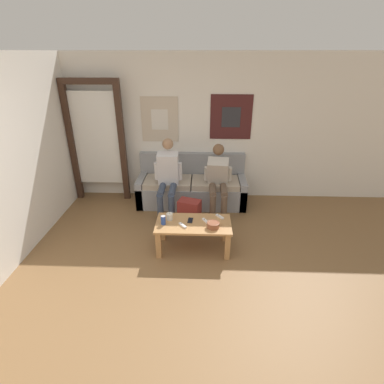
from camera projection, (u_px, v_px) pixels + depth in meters
name	position (u px, v px, depth m)	size (l,w,h in m)	color
ground_plane	(160.00, 313.00, 3.20)	(18.00, 18.00, 0.00)	brown
wall_back	(179.00, 129.00, 5.34)	(10.00, 0.07, 2.55)	white
door_frame	(96.00, 136.00, 5.23)	(1.00, 0.10, 2.15)	#382319
couch	(192.00, 188.00, 5.44)	(1.92, 0.72, 0.86)	gray
coffee_table	(193.00, 228.00, 4.11)	(1.03, 0.54, 0.42)	#B27F4C
person_seated_adult	(168.00, 176.00, 4.94)	(0.47, 0.83, 1.26)	#384256
person_seated_teen	(218.00, 179.00, 4.96)	(0.47, 0.91, 1.14)	brown
backpack	(189.00, 213.00, 4.76)	(0.39, 0.32, 0.42)	maroon
ceramic_bowl	(213.00, 225.00, 3.95)	(0.17, 0.17, 0.08)	brown
pillar_candle	(170.00, 217.00, 4.13)	(0.09, 0.09, 0.11)	silver
drink_can_blue	(163.00, 220.00, 4.02)	(0.07, 0.07, 0.12)	#28479E
game_controller_near_left	(183.00, 225.00, 3.99)	(0.12, 0.13, 0.03)	white
game_controller_near_right	(220.00, 217.00, 4.21)	(0.12, 0.13, 0.03)	white
game_controller_far_center	(206.00, 221.00, 4.10)	(0.11, 0.14, 0.03)	white
cell_phone	(190.00, 220.00, 4.13)	(0.08, 0.14, 0.01)	black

